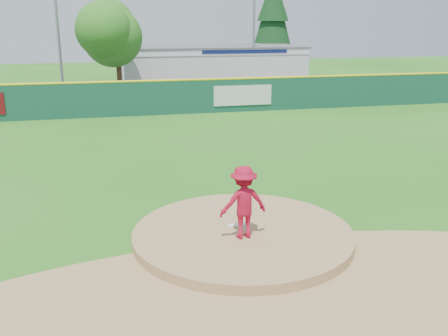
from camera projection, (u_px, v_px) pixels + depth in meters
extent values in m
plane|color=#286B19|center=(243.00, 239.00, 12.54)|extent=(120.00, 120.00, 0.00)
cylinder|color=#9E774C|center=(243.00, 239.00, 12.54)|extent=(5.50, 5.50, 0.50)
cube|color=white|center=(240.00, 225.00, 12.74)|extent=(0.60, 0.15, 0.04)
cylinder|color=#9E774C|center=(284.00, 301.00, 9.74)|extent=(15.40, 15.40, 0.01)
cube|color=#38383A|center=(147.00, 94.00, 37.72)|extent=(44.00, 16.00, 0.02)
imported|color=#A50E2A|center=(243.00, 202.00, 11.83)|extent=(1.20, 0.76, 1.78)
imported|color=silver|center=(227.00, 87.00, 36.20)|extent=(5.15, 2.76, 1.38)
cube|color=silver|center=(210.00, 66.00, 43.29)|extent=(15.00, 8.00, 3.20)
cube|color=white|center=(221.00, 52.00, 39.15)|extent=(15.00, 0.06, 0.55)
cube|color=#0F194C|center=(245.00, 52.00, 39.56)|extent=(7.00, 0.03, 0.28)
cube|color=#59595B|center=(210.00, 46.00, 42.83)|extent=(15.20, 8.20, 0.12)
cube|color=silver|center=(243.00, 95.00, 30.10)|extent=(3.60, 0.04, 1.20)
cube|color=#144233|center=(160.00, 98.00, 29.05)|extent=(40.00, 0.10, 2.00)
cylinder|color=yellow|center=(159.00, 81.00, 28.77)|extent=(40.00, 0.14, 0.14)
cylinder|color=#382314|center=(120.00, 81.00, 35.04)|extent=(0.36, 0.36, 2.60)
sphere|color=#387F23|center=(117.00, 33.00, 34.13)|extent=(5.60, 5.60, 5.60)
cylinder|color=#382314|center=(272.00, 69.00, 48.82)|extent=(0.40, 0.40, 1.60)
cone|color=#113A16|center=(273.00, 19.00, 47.49)|extent=(4.40, 4.40, 7.90)
cylinder|color=gray|center=(57.00, 18.00, 34.83)|extent=(0.20, 0.20, 11.00)
cylinder|color=gray|center=(254.00, 25.00, 40.21)|extent=(0.20, 0.20, 10.00)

